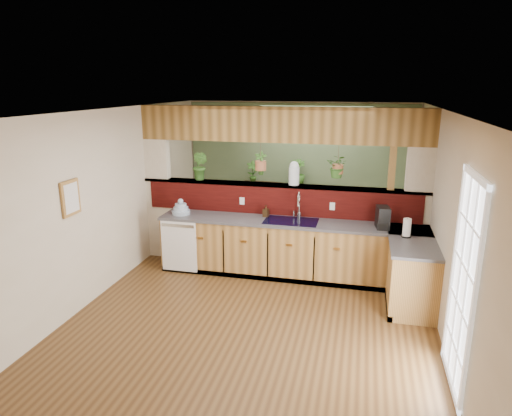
% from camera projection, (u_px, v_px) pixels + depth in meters
% --- Properties ---
extents(ground, '(4.60, 7.00, 0.01)m').
position_uv_depth(ground, '(261.00, 301.00, 6.37)').
color(ground, '#543619').
rests_on(ground, ground).
extents(ceiling, '(4.60, 7.00, 0.01)m').
position_uv_depth(ceiling, '(261.00, 111.00, 5.68)').
color(ceiling, brown).
rests_on(ceiling, ground).
extents(wall_back, '(4.60, 0.02, 2.60)m').
position_uv_depth(wall_back, '(299.00, 167.00, 9.31)').
color(wall_back, beige).
rests_on(wall_back, ground).
extents(wall_front, '(4.60, 0.02, 2.60)m').
position_uv_depth(wall_front, '(133.00, 364.00, 2.74)').
color(wall_front, beige).
rests_on(wall_front, ground).
extents(wall_left, '(0.02, 7.00, 2.60)m').
position_uv_depth(wall_left, '(105.00, 202.00, 6.54)').
color(wall_left, beige).
rests_on(wall_left, ground).
extents(wall_right, '(0.02, 7.00, 2.60)m').
position_uv_depth(wall_right, '(446.00, 224.00, 5.51)').
color(wall_right, beige).
rests_on(wall_right, ground).
extents(pass_through_partition, '(4.60, 0.21, 2.60)m').
position_uv_depth(pass_through_partition, '(281.00, 196.00, 7.31)').
color(pass_through_partition, beige).
rests_on(pass_through_partition, ground).
extents(pass_through_ledge, '(4.60, 0.21, 0.04)m').
position_uv_depth(pass_through_ledge, '(280.00, 185.00, 7.27)').
color(pass_through_ledge, brown).
rests_on(pass_through_ledge, ground).
extents(header_beam, '(4.60, 0.15, 0.55)m').
position_uv_depth(header_beam, '(281.00, 125.00, 7.02)').
color(header_beam, brown).
rests_on(header_beam, ground).
extents(sage_backwall, '(4.55, 0.02, 2.55)m').
position_uv_depth(sage_backwall, '(299.00, 167.00, 9.29)').
color(sage_backwall, '#59724D').
rests_on(sage_backwall, ground).
extents(countertop, '(4.14, 1.52, 0.90)m').
position_uv_depth(countertop, '(328.00, 254.00, 6.88)').
color(countertop, olive).
rests_on(countertop, ground).
extents(dishwasher, '(0.58, 0.03, 0.82)m').
position_uv_depth(dishwasher, '(179.00, 246.00, 7.20)').
color(dishwasher, white).
rests_on(dishwasher, ground).
extents(navy_sink, '(0.82, 0.50, 0.18)m').
position_uv_depth(navy_sink, '(291.00, 226.00, 7.01)').
color(navy_sink, black).
rests_on(navy_sink, countertop).
extents(french_door, '(0.06, 1.02, 2.16)m').
position_uv_depth(french_door, '(462.00, 287.00, 4.36)').
color(french_door, white).
rests_on(french_door, ground).
extents(framed_print, '(0.04, 0.35, 0.45)m').
position_uv_depth(framed_print, '(71.00, 198.00, 5.72)').
color(framed_print, olive).
rests_on(framed_print, wall_left).
extents(faucet, '(0.19, 0.19, 0.43)m').
position_uv_depth(faucet, '(299.00, 204.00, 7.06)').
color(faucet, '#B7B7B2').
rests_on(faucet, countertop).
extents(dish_stack, '(0.29, 0.29, 0.26)m').
position_uv_depth(dish_stack, '(181.00, 209.00, 7.35)').
color(dish_stack, '#9BB0C8').
rests_on(dish_stack, countertop).
extents(soap_dispenser, '(0.10, 0.10, 0.19)m').
position_uv_depth(soap_dispenser, '(266.00, 211.00, 7.20)').
color(soap_dispenser, '#3D2916').
rests_on(soap_dispenser, countertop).
extents(coffee_maker, '(0.17, 0.29, 0.32)m').
position_uv_depth(coffee_maker, '(383.00, 218.00, 6.61)').
color(coffee_maker, black).
rests_on(coffee_maker, countertop).
extents(paper_towel, '(0.13, 0.13, 0.28)m').
position_uv_depth(paper_towel, '(407.00, 228.00, 6.23)').
color(paper_towel, black).
rests_on(paper_towel, countertop).
extents(glass_jar, '(0.17, 0.17, 0.37)m').
position_uv_depth(glass_jar, '(294.00, 173.00, 7.17)').
color(glass_jar, silver).
rests_on(glass_jar, pass_through_ledge).
extents(ledge_plant_left, '(0.32, 0.29, 0.48)m').
position_uv_depth(ledge_plant_left, '(200.00, 166.00, 7.50)').
color(ledge_plant_left, '#2E5A1F').
rests_on(ledge_plant_left, pass_through_ledge).
extents(hanging_plant_a, '(0.20, 0.18, 0.49)m').
position_uv_depth(hanging_plant_a, '(261.00, 156.00, 7.22)').
color(hanging_plant_a, brown).
rests_on(hanging_plant_a, header_beam).
extents(hanging_plant_b, '(0.39, 0.37, 0.47)m').
position_uv_depth(hanging_plant_b, '(338.00, 156.00, 6.94)').
color(hanging_plant_b, brown).
rests_on(hanging_plant_b, header_beam).
extents(shelving_console, '(1.46, 0.70, 0.94)m').
position_uv_depth(shelving_console, '(275.00, 206.00, 9.39)').
color(shelving_console, black).
rests_on(shelving_console, ground).
extents(shelf_plant_a, '(0.26, 0.19, 0.45)m').
position_uv_depth(shelf_plant_a, '(253.00, 172.00, 9.31)').
color(shelf_plant_a, '#2E5A1F').
rests_on(shelf_plant_a, shelving_console).
extents(shelf_plant_b, '(0.34, 0.34, 0.51)m').
position_uv_depth(shelf_plant_b, '(298.00, 172.00, 9.09)').
color(shelf_plant_b, '#2E5A1F').
rests_on(shelf_plant_b, shelving_console).
extents(floor_plant, '(0.76, 0.70, 0.71)m').
position_uv_depth(floor_plant, '(351.00, 226.00, 8.54)').
color(floor_plant, '#2E5A1F').
rests_on(floor_plant, ground).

